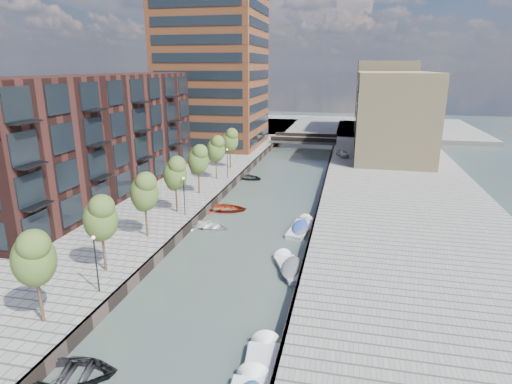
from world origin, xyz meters
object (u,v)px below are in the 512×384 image
(sloop_3, at_px, (209,228))
(motorboat_3, at_px, (301,228))
(tree_4, at_px, (198,159))
(car, at_px, (342,153))
(motorboat_1, at_px, (290,267))
(motorboat_2, at_px, (263,369))
(tree_6, at_px, (230,140))
(sloop_1, at_px, (70,378))
(tree_2, at_px, (144,191))
(sloop_4, at_px, (248,179))
(tree_5, at_px, (216,148))
(tree_1, at_px, (100,217))
(sloop_2, at_px, (225,211))
(tree_3, at_px, (175,172))
(sloop_0, at_px, (74,378))
(tree_0, at_px, (33,257))
(bridge, at_px, (304,140))
(motorboat_4, at_px, (302,229))

(sloop_3, height_order, motorboat_3, motorboat_3)
(tree_4, relative_size, car, 1.69)
(motorboat_1, height_order, motorboat_2, motorboat_2)
(tree_6, xyz_separation_m, sloop_1, (3.79, -45.00, -5.31))
(tree_6, bearing_deg, motorboat_3, -57.42)
(tree_2, xyz_separation_m, sloop_4, (3.30, 25.74, -5.31))
(tree_5, bearing_deg, tree_1, -90.00)
(tree_1, distance_m, tree_6, 35.00)
(sloop_1, bearing_deg, sloop_2, -14.54)
(tree_4, bearing_deg, sloop_3, -64.68)
(sloop_3, xyz_separation_m, motorboat_3, (9.29, 1.67, 0.21))
(tree_2, bearing_deg, sloop_2, 69.88)
(tree_6, height_order, sloop_4, tree_6)
(tree_1, height_order, tree_3, same)
(tree_4, xyz_separation_m, sloop_1, (3.79, -31.00, -5.31))
(tree_1, distance_m, tree_2, 7.00)
(sloop_3, relative_size, sloop_4, 0.97)
(tree_3, height_order, sloop_3, tree_3)
(sloop_2, bearing_deg, car, -26.71)
(tree_3, xyz_separation_m, sloop_3, (4.03, -1.51, -5.31))
(tree_5, distance_m, sloop_0, 38.58)
(tree_0, relative_size, motorboat_3, 1.13)
(tree_0, height_order, car, tree_0)
(tree_4, bearing_deg, tree_6, 90.00)
(tree_6, relative_size, car, 1.69)
(tree_1, bearing_deg, sloop_4, 84.24)
(bridge, bearing_deg, motorboat_4, -84.00)
(tree_5, bearing_deg, sloop_4, 55.17)
(sloop_4, bearing_deg, bridge, 7.87)
(tree_1, relative_size, motorboat_1, 1.15)
(bridge, relative_size, sloop_4, 2.84)
(sloop_2, xyz_separation_m, motorboat_4, (9.39, -4.43, 0.19))
(sloop_4, bearing_deg, sloop_2, -158.64)
(sloop_3, height_order, motorboat_2, motorboat_2)
(sloop_2, bearing_deg, sloop_0, 176.33)
(tree_5, relative_size, motorboat_1, 1.15)
(tree_4, bearing_deg, sloop_4, 74.30)
(tree_4, relative_size, sloop_2, 1.17)
(sloop_2, height_order, motorboat_1, motorboat_1)
(tree_1, height_order, sloop_0, tree_1)
(tree_0, relative_size, sloop_1, 1.15)
(car, bearing_deg, tree_3, -137.33)
(motorboat_3, bearing_deg, tree_3, -179.32)
(bridge, bearing_deg, tree_0, -97.13)
(tree_0, xyz_separation_m, tree_3, (0.00, 21.00, 0.00))
(tree_3, xyz_separation_m, car, (16.54, 33.18, -3.71))
(tree_5, relative_size, sloop_3, 1.34)
(tree_1, distance_m, motorboat_2, 16.37)
(bridge, bearing_deg, motorboat_1, -84.95)
(sloop_3, bearing_deg, motorboat_3, -70.61)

